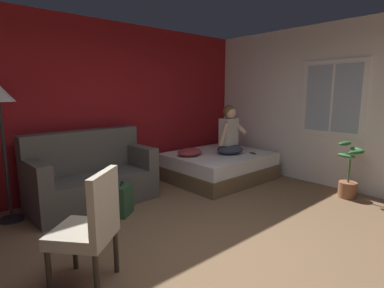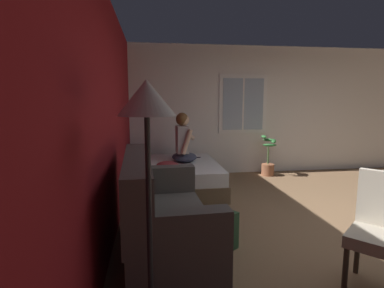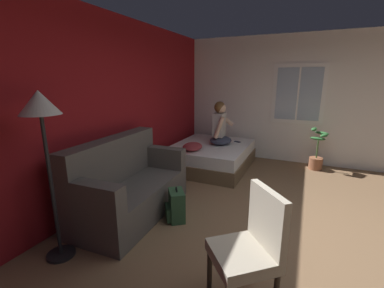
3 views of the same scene
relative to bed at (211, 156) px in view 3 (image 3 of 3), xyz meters
The scene contains 12 objects.
ground_plane 2.79m from the bed, 136.03° to the right, with size 40.00×40.00×0.00m, color brown.
wall_back_accent 2.47m from the bed, 154.88° to the left, with size 11.14×0.16×2.70m, color maroon.
wall_side_with_window 2.50m from the bed, 59.12° to the right, with size 0.19×6.97×2.70m.
bed is the anchor object (origin of this frame).
couch 2.30m from the bed, behind, with size 1.73×0.89×1.04m.
side_chair 3.38m from the bed, 154.53° to the right, with size 0.65×0.65×0.98m.
person_seated 0.63m from the bed, 49.90° to the right, with size 0.54×0.47×0.88m.
backpack 2.18m from the bed, behind, with size 0.35×0.35×0.46m.
throw_pillow 0.66m from the bed, 162.36° to the left, with size 0.48×0.36×0.14m, color #993338.
cell_phone 0.67m from the bed, 44.78° to the right, with size 0.07×0.14×0.01m, color black.
floor_lamp 3.52m from the bed, behind, with size 0.36×0.36×1.70m.
potted_plant 2.14m from the bed, 69.69° to the right, with size 0.39×0.37×0.85m.
Camera 3 is at (-2.83, 0.17, 1.79)m, focal length 24.00 mm.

